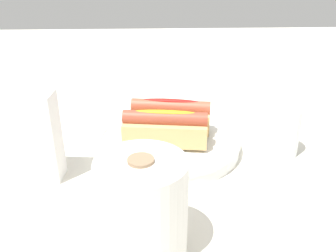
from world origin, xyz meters
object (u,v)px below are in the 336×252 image
object	(u,v)px
hotdog_back	(165,129)
napkin_box	(24,137)
hotdog_front	(171,116)
serving_bowl	(168,142)
paper_towel_roll	(143,208)
water_glass	(281,133)

from	to	relation	value
hotdog_back	napkin_box	bearing A→B (deg)	14.54
hotdog_front	napkin_box	size ratio (longest dim) A/B	1.04
napkin_box	serving_bowl	bearing A→B (deg)	-155.16
serving_bowl	hotdog_back	world-z (taller)	hotdog_back
hotdog_front	paper_towel_roll	xyz separation A→B (m)	(0.05, 0.29, 0.01)
hotdog_back	paper_towel_roll	size ratio (longest dim) A/B	1.16
hotdog_back	water_glass	size ratio (longest dim) A/B	1.72
serving_bowl	hotdog_back	distance (m)	0.05
hotdog_front	hotdog_back	distance (m)	0.06
hotdog_front	serving_bowl	bearing A→B (deg)	76.88
water_glass	napkin_box	world-z (taller)	napkin_box
hotdog_back	paper_towel_roll	world-z (taller)	paper_towel_roll
paper_towel_roll	hotdog_front	bearing A→B (deg)	-99.40
water_glass	paper_towel_roll	distance (m)	0.35
paper_towel_roll	hotdog_back	bearing A→B (deg)	-98.55
hotdog_back	paper_towel_roll	distance (m)	0.24
hotdog_front	water_glass	distance (m)	0.21
hotdog_back	napkin_box	world-z (taller)	napkin_box
hotdog_front	hotdog_back	bearing A→B (deg)	76.88
hotdog_front	paper_towel_roll	bearing A→B (deg)	80.60
water_glass	napkin_box	xyz separation A→B (m)	(0.44, 0.07, 0.03)
hotdog_back	hotdog_front	bearing A→B (deg)	-103.12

